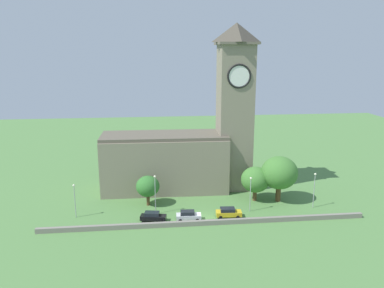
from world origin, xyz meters
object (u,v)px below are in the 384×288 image
church (189,143)px  streetlamp_central (251,189)px  tree_riverside_west (279,173)px  tree_riverside_east (148,186)px  car_black (153,217)px  streetlamp_west_end (75,195)px  streetlamp_east_mid (315,185)px  car_white (188,216)px  tree_by_tower (255,180)px  car_yellow (228,212)px  streetlamp_west_mid (155,189)px

church → streetlamp_central: church is taller
church → tree_riverside_west: church is taller
streetlamp_central → tree_riverside_east: (-19.65, 5.24, -0.63)m
tree_riverside_east → streetlamp_central: bearing=-14.9°
car_black → tree_riverside_east: (-0.86, 7.66, 3.11)m
church → car_black: church is taller
streetlamp_west_end → streetlamp_east_mid: streetlamp_east_mid is taller
car_white → tree_riverside_east: tree_riverside_east is taller
tree_by_tower → car_yellow: bearing=-133.2°
streetlamp_west_end → streetlamp_east_mid: size_ratio=0.91×
streetlamp_west_end → streetlamp_west_mid: size_ratio=0.85×
car_yellow → streetlamp_west_mid: size_ratio=0.64×
tree_by_tower → tree_riverside_east: 22.09m
car_yellow → tree_by_tower: 11.02m
car_white → streetlamp_east_mid: bearing=7.2°
streetlamp_west_end → streetlamp_west_mid: 14.90m
streetlamp_central → streetlamp_east_mid: size_ratio=0.96×
streetlamp_central → streetlamp_east_mid: bearing=1.8°
tree_riverside_west → streetlamp_central: bearing=-147.8°
car_yellow → tree_by_tower: (7.13, 7.58, 3.63)m
streetlamp_west_mid → tree_riverside_east: 4.74m
car_black → car_yellow: size_ratio=1.01×
church → streetlamp_west_end: size_ratio=5.54×
streetlamp_east_mid → tree_by_tower: size_ratio=0.99×
car_yellow → tree_by_tower: bearing=46.8°
streetlamp_west_end → tree_by_tower: tree_by_tower is taller
car_white → streetlamp_east_mid: (25.28, 3.18, 3.86)m
church → tree_riverside_east: church is taller
car_yellow → tree_by_tower: size_ratio=0.68×
streetlamp_west_end → streetlamp_central: size_ratio=0.94×
church → streetlamp_east_mid: church is taller
car_black → tree_by_tower: tree_by_tower is taller
car_white → tree_riverside_west: (19.45, 7.25, 5.21)m
church → car_white: (-1.84, -16.98, -9.59)m
streetlamp_west_mid → tree_riverside_west: 25.67m
streetlamp_central → tree_by_tower: size_ratio=0.96×
car_black → car_white: size_ratio=1.06×
streetlamp_west_mid → car_white: bearing=-31.2°
streetlamp_west_mid → streetlamp_east_mid: streetlamp_west_mid is taller
car_white → streetlamp_central: bearing=12.7°
tree_by_tower → streetlamp_west_mid: bearing=-167.6°
car_black → streetlamp_central: streetlamp_central is taller
car_white → streetlamp_west_mid: streetlamp_west_mid is taller
streetlamp_east_mid → tree_riverside_west: size_ratio=0.75×
tree_riverside_west → tree_riverside_east: bearing=178.4°
streetlamp_west_mid → tree_riverside_west: tree_riverside_west is taller
streetlamp_west_end → car_white: bearing=-9.9°
car_white → car_yellow: (7.61, 0.56, -0.00)m
church → tree_by_tower: size_ratio=4.99×
church → streetlamp_east_mid: (23.44, -13.80, -5.73)m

